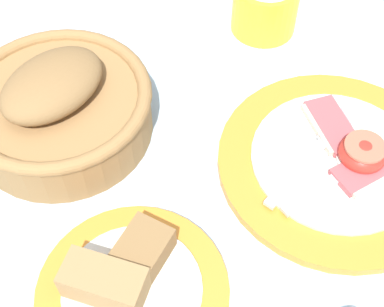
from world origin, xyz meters
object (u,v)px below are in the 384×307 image
Objects in this scene: bread_plate at (130,286)px; bread_basket at (59,106)px; sugar_cup at (265,5)px; breakfast_plate at (339,161)px.

bread_plate is 0.22m from bread_basket.
bread_basket reaches higher than sugar_cup.
bread_basket is at bearing 80.69° from bread_plate.
bread_basket is at bearing 136.63° from breakfast_plate.
bread_basket is (0.04, 0.22, 0.03)m from bread_plate.
bread_basket reaches higher than bread_plate.
breakfast_plate is 0.27m from bread_plate.
sugar_cup is (0.08, 0.23, 0.03)m from breakfast_plate.
sugar_cup is at bearing 2.53° from bread_basket.
sugar_cup reaches higher than breakfast_plate.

